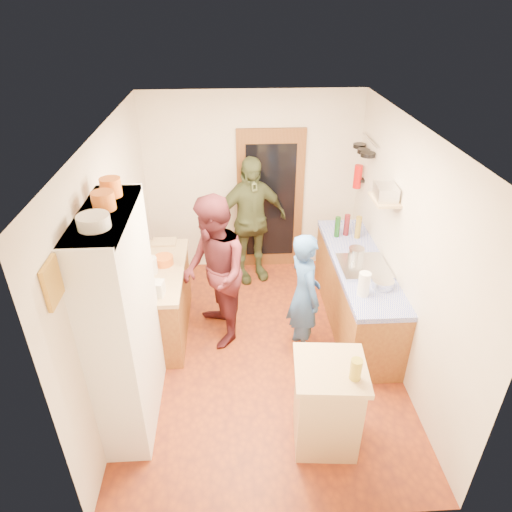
{
  "coord_description": "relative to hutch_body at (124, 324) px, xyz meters",
  "views": [
    {
      "loc": [
        -0.3,
        -4.08,
        3.69
      ],
      "look_at": [
        -0.06,
        0.15,
        1.21
      ],
      "focal_mm": 32.0,
      "sensor_mm": 36.0,
      "label": 1
    }
  ],
  "objects": [
    {
      "name": "floor",
      "position": [
        1.3,
        0.8,
        -1.11
      ],
      "size": [
        3.0,
        4.0,
        0.02
      ],
      "primitive_type": "cube",
      "color": "#913813",
      "rests_on": "ground"
    },
    {
      "name": "ceiling",
      "position": [
        1.3,
        0.8,
        1.51
      ],
      "size": [
        3.0,
        4.0,
        0.02
      ],
      "primitive_type": "cube",
      "color": "silver",
      "rests_on": "ground"
    },
    {
      "name": "wall_back",
      "position": [
        1.3,
        2.81,
        0.2
      ],
      "size": [
        3.0,
        0.02,
        2.6
      ],
      "primitive_type": "cube",
      "color": "beige",
      "rests_on": "ground"
    },
    {
      "name": "wall_front",
      "position": [
        1.3,
        -1.21,
        0.2
      ],
      "size": [
        3.0,
        0.02,
        2.6
      ],
      "primitive_type": "cube",
      "color": "beige",
      "rests_on": "ground"
    },
    {
      "name": "wall_left",
      "position": [
        -0.21,
        0.8,
        0.2
      ],
      "size": [
        0.02,
        4.0,
        2.6
      ],
      "primitive_type": "cube",
      "color": "beige",
      "rests_on": "ground"
    },
    {
      "name": "wall_right",
      "position": [
        2.81,
        0.8,
        0.2
      ],
      "size": [
        0.02,
        4.0,
        2.6
      ],
      "primitive_type": "cube",
      "color": "beige",
      "rests_on": "ground"
    },
    {
      "name": "door_frame",
      "position": [
        1.55,
        2.77,
        -0.05
      ],
      "size": [
        0.95,
        0.06,
        2.1
      ],
      "primitive_type": "cube",
      "color": "brown",
      "rests_on": "ground"
    },
    {
      "name": "door_glass",
      "position": [
        1.55,
        2.74,
        -0.05
      ],
      "size": [
        0.7,
        0.02,
        1.7
      ],
      "primitive_type": "cube",
      "color": "black",
      "rests_on": "door_frame"
    },
    {
      "name": "hutch_body",
      "position": [
        0.0,
        0.0,
        0.0
      ],
      "size": [
        0.4,
        1.2,
        2.2
      ],
      "primitive_type": "cube",
      "color": "white",
      "rests_on": "ground"
    },
    {
      "name": "hutch_top_shelf",
      "position": [
        0.0,
        0.0,
        1.08
      ],
      "size": [
        0.4,
        1.14,
        0.04
      ],
      "primitive_type": "cube",
      "color": "white",
      "rests_on": "hutch_body"
    },
    {
      "name": "plate_stack",
      "position": [
        0.0,
        -0.27,
        1.15
      ],
      "size": [
        0.24,
        0.24,
        0.1
      ],
      "primitive_type": "cylinder",
      "color": "white",
      "rests_on": "hutch_top_shelf"
    },
    {
      "name": "orange_pot_a",
      "position": [
        0.0,
        0.06,
        1.17
      ],
      "size": [
        0.18,
        0.18,
        0.14
      ],
      "primitive_type": "cylinder",
      "color": "orange",
      "rests_on": "hutch_top_shelf"
    },
    {
      "name": "orange_pot_b",
      "position": [
        0.0,
        0.32,
        1.18
      ],
      "size": [
        0.17,
        0.17,
        0.15
      ],
      "primitive_type": "cylinder",
      "color": "orange",
      "rests_on": "hutch_top_shelf"
    },
    {
      "name": "left_counter_base",
      "position": [
        0.1,
        1.25,
        -0.68
      ],
      "size": [
        0.6,
        1.4,
        0.85
      ],
      "primitive_type": "cube",
      "color": "#956325",
      "rests_on": "ground"
    },
    {
      "name": "left_counter_top",
      "position": [
        0.1,
        1.25,
        -0.23
      ],
      "size": [
        0.64,
        1.44,
        0.05
      ],
      "primitive_type": "cube",
      "color": "tan",
      "rests_on": "left_counter_base"
    },
    {
      "name": "toaster",
      "position": [
        0.15,
        0.73,
        -0.12
      ],
      "size": [
        0.23,
        0.17,
        0.16
      ],
      "primitive_type": "cube",
      "rotation": [
        0.0,
        0.0,
        -0.14
      ],
      "color": "white",
      "rests_on": "left_counter_top"
    },
    {
      "name": "kettle",
      "position": [
        0.05,
        1.18,
        -0.11
      ],
      "size": [
        0.17,
        0.17,
        0.19
      ],
      "primitive_type": "cylinder",
      "rotation": [
        0.0,
        0.0,
        -0.0
      ],
      "color": "white",
      "rests_on": "left_counter_top"
    },
    {
      "name": "orange_bowl",
      "position": [
        0.18,
        1.35,
        -0.15
      ],
      "size": [
        0.25,
        0.25,
        0.1
      ],
      "primitive_type": "cylinder",
      "rotation": [
        0.0,
        0.0,
        0.15
      ],
      "color": "orange",
      "rests_on": "left_counter_top"
    },
    {
      "name": "chopping_board",
      "position": [
        0.12,
        1.88,
        -0.19
      ],
      "size": [
        0.3,
        0.22,
        0.02
      ],
      "primitive_type": "cube",
      "rotation": [
        0.0,
        0.0,
        -0.01
      ],
      "color": "tan",
      "rests_on": "left_counter_top"
    },
    {
      "name": "right_counter_base",
      "position": [
        2.5,
        1.3,
        -0.68
      ],
      "size": [
        0.6,
        2.2,
        0.84
      ],
      "primitive_type": "cube",
      "color": "#956325",
      "rests_on": "ground"
    },
    {
      "name": "right_counter_top",
      "position": [
        2.5,
        1.3,
        -0.23
      ],
      "size": [
        0.62,
        2.22,
        0.06
      ],
      "primitive_type": "cube",
      "color": "#1D2CBC",
      "rests_on": "right_counter_base"
    },
    {
      "name": "hob",
      "position": [
        2.5,
        1.13,
        -0.18
      ],
      "size": [
        0.55,
        0.58,
        0.04
      ],
      "primitive_type": "cube",
      "color": "silver",
      "rests_on": "right_counter_top"
    },
    {
      "name": "pot_on_hob",
      "position": [
        2.45,
        1.32,
        -0.1
      ],
      "size": [
        0.19,
        0.19,
        0.12
      ],
      "primitive_type": "cylinder",
      "color": "silver",
      "rests_on": "hob"
    },
    {
      "name": "bottle_a",
      "position": [
        2.35,
        1.93,
        -0.06
      ],
      "size": [
        0.08,
        0.08,
        0.28
      ],
      "primitive_type": "cylinder",
      "rotation": [
        0.0,
        0.0,
        0.12
      ],
      "color": "#143F14",
      "rests_on": "right_counter_top"
    },
    {
      "name": "bottle_b",
      "position": [
        2.48,
        1.96,
        -0.06
      ],
      "size": [
        0.08,
        0.08,
        0.29
      ],
      "primitive_type": "cylinder",
      "rotation": [
        0.0,
        0.0,
        -0.08
      ],
      "color": "#591419",
      "rests_on": "right_counter_top"
    },
    {
      "name": "bottle_c",
      "position": [
        2.61,
        1.88,
        -0.05
      ],
      "size": [
        0.08,
        0.08,
        0.3
      ],
      "primitive_type": "cylinder",
      "rotation": [
        0.0,
        0.0,
        -0.05
      ],
      "color": "olive",
      "rests_on": "right_counter_top"
    },
    {
      "name": "paper_towel",
      "position": [
        2.35,
        0.6,
        -0.07
      ],
      "size": [
        0.15,
        0.15,
        0.27
      ],
      "primitive_type": "cylinder",
      "rotation": [
        0.0,
        0.0,
        0.21
      ],
      "color": "white",
      "rests_on": "right_counter_top"
    },
    {
      "name": "mixing_bowl",
      "position": [
        2.6,
        0.73,
        -0.15
      ],
      "size": [
        0.25,
        0.25,
        0.09
      ],
      "primitive_type": "cylinder",
      "rotation": [
        0.0,
        0.0,
        -0.07
      ],
      "color": "silver",
      "rests_on": "right_counter_top"
    },
    {
      "name": "island_base",
      "position": [
        1.8,
        -0.45,
        -0.67
      ],
      "size": [
        0.59,
        0.59,
        0.86
      ],
      "primitive_type": "cube",
      "rotation": [
        0.0,
        0.0,
        -0.08
      ],
      "color": "tan",
      "rests_on": "ground"
    },
    {
      "name": "island_top",
      "position": [
        1.8,
        -0.45,
        -0.22
      ],
      "size": [
        0.67,
        0.67,
        0.05
      ],
      "primitive_type": "cube",
      "rotation": [
        0.0,
        0.0,
        -0.08
      ],
      "color": "tan",
      "rests_on": "island_base"
    },
    {
      "name": "cutting_board",
      "position": [
        1.76,
        -0.4,
        -0.21
      ],
      "size": [
        0.37,
        0.31,
        0.02
      ],
      "primitive_type": "cube",
      "rotation": [
        0.0,
        0.0,
        -0.08
      ],
      "color": "white",
      "rests_on": "island_top"
    },
    {
      "name": "oil_jar",
      "position": [
        1.97,
        -0.58,
        -0.09
      ],
      "size": [
        0.11,
        0.11,
        0.2
      ],
      "primitive_type": "cylinder",
      "rotation": [
        0.0,
        0.0,
        -0.08
      ],
      "color": "#AD9E2D",
      "rests_on": "island_top"
    },
    {
      "name": "pan_rail",
      "position": [
        2.76,
        2.33,
        0.95
      ],
      "size": [
        0.02,
        0.65,
        0.02
      ],
      "primitive_type": "cylinder",
      "rotation": [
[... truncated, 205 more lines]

